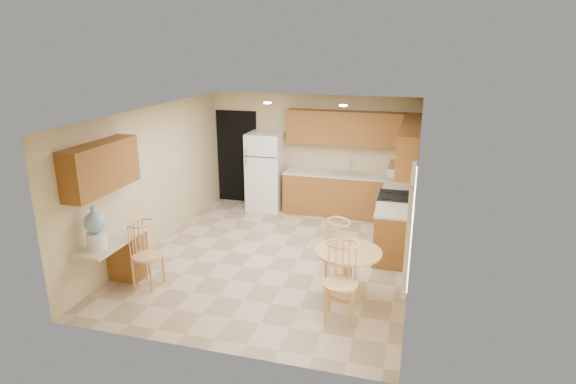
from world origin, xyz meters
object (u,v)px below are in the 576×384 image
(refrigerator, at_px, (266,171))
(chair_table_a, at_px, (340,250))
(chair_desk, at_px, (143,251))
(stove, at_px, (395,219))
(dining_table, at_px, (348,266))
(chair_table_b, at_px, (339,278))
(water_crock, at_px, (96,230))

(refrigerator, xyz_separation_m, chair_table_a, (2.20, -3.21, -0.21))
(chair_desk, bearing_deg, chair_table_a, 109.74)
(stove, height_order, chair_table_a, stove)
(stove, bearing_deg, dining_table, -103.76)
(chair_table_b, bearing_deg, chair_desk, -5.62)
(dining_table, xyz_separation_m, chair_table_a, (-0.15, 0.15, 0.18))
(stove, xyz_separation_m, water_crock, (-3.92, -3.16, 0.58))
(chair_desk, distance_m, water_crock, 0.74)
(dining_table, distance_m, water_crock, 3.60)
(refrigerator, relative_size, water_crock, 2.72)
(dining_table, height_order, chair_desk, chair_desk)
(chair_table_a, xyz_separation_m, chair_table_b, (0.15, -0.90, 0.01))
(refrigerator, xyz_separation_m, chair_desk, (-0.60, -3.98, -0.24))
(refrigerator, relative_size, dining_table, 1.78)
(chair_table_a, height_order, chair_desk, chair_table_a)
(stove, bearing_deg, refrigerator, 157.01)
(chair_desk, bearing_deg, chair_table_b, 91.84)
(dining_table, bearing_deg, water_crock, -163.31)
(chair_desk, relative_size, water_crock, 1.61)
(dining_table, height_order, chair_table_a, chair_table_a)
(chair_desk, bearing_deg, dining_table, 106.26)
(stove, xyz_separation_m, dining_table, (-0.52, -2.14, -0.01))
(refrigerator, distance_m, chair_table_b, 4.74)
(refrigerator, bearing_deg, chair_table_b, -60.27)
(dining_table, bearing_deg, refrigerator, 124.94)
(chair_table_a, distance_m, chair_desk, 2.91)
(chair_desk, bearing_deg, refrigerator, 175.80)
(dining_table, relative_size, water_crock, 1.53)
(stove, bearing_deg, chair_desk, -141.49)
(chair_table_b, xyz_separation_m, chair_desk, (-2.95, 0.13, -0.03))
(refrigerator, relative_size, chair_table_b, 1.60)
(chair_table_b, bearing_deg, water_crock, 1.41)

